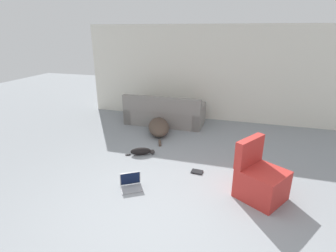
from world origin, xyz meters
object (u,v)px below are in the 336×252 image
at_px(couch, 165,114).
at_px(laptop_open, 131,183).
at_px(dog, 159,126).
at_px(side_chair, 260,179).
at_px(book_black, 197,172).
at_px(cat, 142,151).
at_px(book_red, 248,161).

distance_m(couch, laptop_open, 3.06).
relative_size(dog, side_chair, 1.71).
xyz_separation_m(couch, laptop_open, (0.36, -3.03, -0.18)).
xyz_separation_m(couch, side_chair, (2.28, -2.73, 0.04)).
bearing_deg(couch, book_black, 119.67).
bearing_deg(side_chair, book_black, 98.59).
height_order(dog, book_black, dog).
bearing_deg(cat, book_black, -40.82).
bearing_deg(book_red, laptop_open, -141.85).
height_order(couch, book_red, couch).
height_order(cat, book_red, cat).
relative_size(couch, cat, 3.61).
distance_m(cat, side_chair, 2.33).
distance_m(couch, side_chair, 3.56).
xyz_separation_m(book_red, side_chair, (0.14, -1.09, 0.28)).
bearing_deg(laptop_open, dog, 65.44).
relative_size(dog, laptop_open, 3.63).
height_order(cat, book_black, cat).
height_order(couch, laptop_open, couch).
bearing_deg(laptop_open, book_black, 6.59).
bearing_deg(book_black, cat, 162.49).
bearing_deg(dog, book_black, -163.00).
bearing_deg(side_chair, cat, 101.98).
distance_m(book_red, side_chair, 1.13).
distance_m(laptop_open, book_red, 2.25).
relative_size(laptop_open, book_black, 2.00).
height_order(cat, laptop_open, laptop_open).
bearing_deg(couch, cat, 93.54).
bearing_deg(book_black, dog, 127.08).
xyz_separation_m(cat, book_black, (1.18, -0.37, -0.06)).
distance_m(cat, laptop_open, 1.14).
bearing_deg(side_chair, laptop_open, 131.43).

